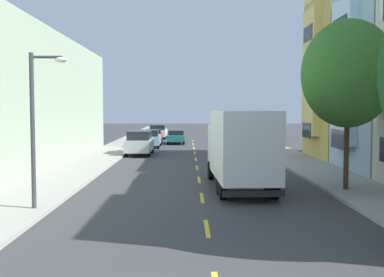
{
  "coord_description": "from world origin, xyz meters",
  "views": [
    {
      "loc": [
        -0.6,
        -7.38,
        3.7
      ],
      "look_at": [
        -0.3,
        23.4,
        1.75
      ],
      "focal_mm": 44.15,
      "sensor_mm": 36.0,
      "label": 1
    }
  ],
  "objects_px": {
    "delivery_box_truck": "(240,146)",
    "moving_teal_sedan": "(176,137)",
    "parked_sedan_red": "(154,135)",
    "street_lamp": "(37,117)",
    "street_tree_second": "(348,74)",
    "parked_pickup_sky": "(150,139)",
    "parked_suv_silver": "(140,143)",
    "parked_sedan_forest": "(233,135)",
    "parked_pickup_white": "(158,132)"
  },
  "relations": [
    {
      "from": "delivery_box_truck",
      "to": "moving_teal_sedan",
      "type": "height_order",
      "value": "delivery_box_truck"
    },
    {
      "from": "parked_sedan_red",
      "to": "delivery_box_truck",
      "type": "bearing_deg",
      "value": -78.68
    },
    {
      "from": "street_lamp",
      "to": "parked_sedan_red",
      "type": "distance_m",
      "value": 35.44
    },
    {
      "from": "street_tree_second",
      "to": "parked_sedan_red",
      "type": "distance_m",
      "value": 33.53
    },
    {
      "from": "delivery_box_truck",
      "to": "parked_pickup_sky",
      "type": "xyz_separation_m",
      "value": [
        -6.03,
        23.53,
        -1.18
      ]
    },
    {
      "from": "street_tree_second",
      "to": "street_lamp",
      "type": "xyz_separation_m",
      "value": [
        -12.32,
        -3.85,
        -1.8
      ]
    },
    {
      "from": "parked_pickup_sky",
      "to": "street_lamp",
      "type": "bearing_deg",
      "value": -93.46
    },
    {
      "from": "delivery_box_truck",
      "to": "moving_teal_sedan",
      "type": "bearing_deg",
      "value": 97.22
    },
    {
      "from": "parked_sedan_red",
      "to": "street_lamp",
      "type": "bearing_deg",
      "value": -92.58
    },
    {
      "from": "delivery_box_truck",
      "to": "parked_pickup_sky",
      "type": "relative_size",
      "value": 1.45
    },
    {
      "from": "delivery_box_truck",
      "to": "parked_suv_silver",
      "type": "xyz_separation_m",
      "value": [
        -6.26,
        16.33,
        -1.02
      ]
    },
    {
      "from": "parked_pickup_sky",
      "to": "moving_teal_sedan",
      "type": "relative_size",
      "value": 1.18
    },
    {
      "from": "street_lamp",
      "to": "moving_teal_sedan",
      "type": "distance_m",
      "value": 33.5
    },
    {
      "from": "parked_sedan_forest",
      "to": "moving_teal_sedan",
      "type": "distance_m",
      "value": 6.51
    },
    {
      "from": "parked_sedan_red",
      "to": "parked_pickup_sky",
      "type": "distance_m",
      "value": 7.14
    },
    {
      "from": "parked_suv_silver",
      "to": "parked_sedan_red",
      "type": "xyz_separation_m",
      "value": [
        0.12,
        14.34,
        -0.24
      ]
    },
    {
      "from": "street_tree_second",
      "to": "parked_pickup_sky",
      "type": "distance_m",
      "value": 26.89
    },
    {
      "from": "parked_suv_silver",
      "to": "moving_teal_sedan",
      "type": "distance_m",
      "value": 12.46
    },
    {
      "from": "parked_sedan_red",
      "to": "parked_pickup_sky",
      "type": "relative_size",
      "value": 0.85
    },
    {
      "from": "parked_suv_silver",
      "to": "delivery_box_truck",
      "type": "bearing_deg",
      "value": -69.04
    },
    {
      "from": "parked_pickup_white",
      "to": "moving_teal_sedan",
      "type": "relative_size",
      "value": 1.18
    },
    {
      "from": "parked_pickup_white",
      "to": "moving_teal_sedan",
      "type": "height_order",
      "value": "parked_pickup_white"
    },
    {
      "from": "delivery_box_truck",
      "to": "parked_sedan_red",
      "type": "height_order",
      "value": "delivery_box_truck"
    },
    {
      "from": "street_lamp",
      "to": "parked_pickup_white",
      "type": "bearing_deg",
      "value": 87.63
    },
    {
      "from": "street_tree_second",
      "to": "parked_pickup_white",
      "type": "xyz_separation_m",
      "value": [
        -10.61,
        37.35,
        -4.39
      ]
    },
    {
      "from": "street_lamp",
      "to": "delivery_box_truck",
      "type": "height_order",
      "value": "street_lamp"
    },
    {
      "from": "parked_sedan_forest",
      "to": "parked_pickup_sky",
      "type": "height_order",
      "value": "parked_pickup_sky"
    },
    {
      "from": "parked_pickup_white",
      "to": "delivery_box_truck",
      "type": "bearing_deg",
      "value": -80.64
    },
    {
      "from": "parked_pickup_white",
      "to": "parked_suv_silver",
      "type": "xyz_separation_m",
      "value": [
        -0.23,
        -20.23,
        0.16
      ]
    },
    {
      "from": "street_tree_second",
      "to": "delivery_box_truck",
      "type": "bearing_deg",
      "value": 170.28
    },
    {
      "from": "street_lamp",
      "to": "parked_pickup_white",
      "type": "relative_size",
      "value": 1.04
    },
    {
      "from": "street_lamp",
      "to": "moving_teal_sedan",
      "type": "height_order",
      "value": "street_lamp"
    },
    {
      "from": "parked_sedan_red",
      "to": "moving_teal_sedan",
      "type": "xyz_separation_m",
      "value": [
        2.53,
        -2.17,
        0.0
      ]
    },
    {
      "from": "street_lamp",
      "to": "moving_teal_sedan",
      "type": "xyz_separation_m",
      "value": [
        4.12,
        33.14,
        -2.67
      ]
    },
    {
      "from": "parked_sedan_red",
      "to": "moving_teal_sedan",
      "type": "relative_size",
      "value": 1.01
    },
    {
      "from": "parked_sedan_red",
      "to": "parked_pickup_white",
      "type": "bearing_deg",
      "value": 88.88
    },
    {
      "from": "parked_sedan_red",
      "to": "street_tree_second",
      "type": "bearing_deg",
      "value": -71.17
    },
    {
      "from": "parked_sedan_red",
      "to": "parked_pickup_sky",
      "type": "xyz_separation_m",
      "value": [
        0.11,
        -7.14,
        0.08
      ]
    },
    {
      "from": "parked_suv_silver",
      "to": "moving_teal_sedan",
      "type": "bearing_deg",
      "value": 77.74
    },
    {
      "from": "street_lamp",
      "to": "parked_pickup_white",
      "type": "xyz_separation_m",
      "value": [
        1.71,
        41.19,
        -2.59
      ]
    },
    {
      "from": "street_tree_second",
      "to": "moving_teal_sedan",
      "type": "relative_size",
      "value": 1.65
    },
    {
      "from": "parked_sedan_forest",
      "to": "moving_teal_sedan",
      "type": "xyz_separation_m",
      "value": [
        -6.18,
        -2.05,
        0.0
      ]
    },
    {
      "from": "street_lamp",
      "to": "parked_sedan_red",
      "type": "height_order",
      "value": "street_lamp"
    },
    {
      "from": "street_tree_second",
      "to": "parked_suv_silver",
      "type": "xyz_separation_m",
      "value": [
        -10.85,
        17.12,
        -4.23
      ]
    },
    {
      "from": "parked_suv_silver",
      "to": "parked_pickup_sky",
      "type": "bearing_deg",
      "value": 88.2
    },
    {
      "from": "delivery_box_truck",
      "to": "parked_sedan_red",
      "type": "relative_size",
      "value": 1.71
    },
    {
      "from": "parked_pickup_white",
      "to": "parked_suv_silver",
      "type": "bearing_deg",
      "value": -90.66
    },
    {
      "from": "parked_pickup_white",
      "to": "parked_pickup_sky",
      "type": "xyz_separation_m",
      "value": [
        -0.01,
        -13.03,
        0.0
      ]
    },
    {
      "from": "street_tree_second",
      "to": "parked_pickup_white",
      "type": "distance_m",
      "value": 39.07
    },
    {
      "from": "parked_suv_silver",
      "to": "moving_teal_sedan",
      "type": "relative_size",
      "value": 1.07
    }
  ]
}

